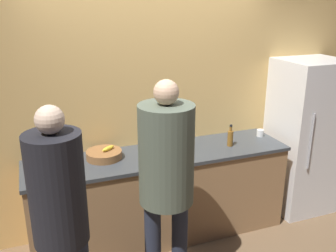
{
  "coord_description": "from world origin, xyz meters",
  "views": [
    {
      "loc": [
        -1.12,
        -2.81,
        2.35
      ],
      "look_at": [
        0.0,
        0.15,
        1.27
      ],
      "focal_mm": 40.0,
      "sensor_mm": 36.0,
      "label": 1
    }
  ],
  "objects_px": {
    "utensil_crock": "(45,155)",
    "bottle_clear": "(141,142)",
    "refrigerator": "(305,136)",
    "fruit_bowl": "(104,154)",
    "cup_white": "(260,133)",
    "person_center": "(166,170)",
    "bottle_amber": "(230,138)",
    "bottle_dark": "(27,154)",
    "person_left": "(59,211)"
  },
  "relations": [
    {
      "from": "utensil_crock",
      "to": "bottle_clear",
      "type": "relative_size",
      "value": 1.86
    },
    {
      "from": "refrigerator",
      "to": "fruit_bowl",
      "type": "distance_m",
      "value": 2.27
    },
    {
      "from": "bottle_clear",
      "to": "cup_white",
      "type": "bearing_deg",
      "value": -6.07
    },
    {
      "from": "cup_white",
      "to": "person_center",
      "type": "bearing_deg",
      "value": -148.8
    },
    {
      "from": "person_center",
      "to": "utensil_crock",
      "type": "xyz_separation_m",
      "value": [
        -0.82,
        0.96,
        -0.14
      ]
    },
    {
      "from": "bottle_amber",
      "to": "cup_white",
      "type": "height_order",
      "value": "bottle_amber"
    },
    {
      "from": "refrigerator",
      "to": "bottle_clear",
      "type": "bearing_deg",
      "value": 173.45
    },
    {
      "from": "person_center",
      "to": "bottle_dark",
      "type": "distance_m",
      "value": 1.41
    },
    {
      "from": "refrigerator",
      "to": "bottle_amber",
      "type": "height_order",
      "value": "refrigerator"
    },
    {
      "from": "cup_white",
      "to": "refrigerator",
      "type": "bearing_deg",
      "value": -7.68
    },
    {
      "from": "cup_white",
      "to": "bottle_dark",
      "type": "bearing_deg",
      "value": 176.29
    },
    {
      "from": "person_left",
      "to": "bottle_dark",
      "type": "relative_size",
      "value": 7.98
    },
    {
      "from": "person_center",
      "to": "bottle_amber",
      "type": "xyz_separation_m",
      "value": [
        0.97,
        0.73,
        -0.12
      ]
    },
    {
      "from": "person_left",
      "to": "bottle_clear",
      "type": "bearing_deg",
      "value": 52.92
    },
    {
      "from": "refrigerator",
      "to": "bottle_dark",
      "type": "xyz_separation_m",
      "value": [
        -2.94,
        0.23,
        0.14
      ]
    },
    {
      "from": "person_left",
      "to": "person_center",
      "type": "relative_size",
      "value": 0.97
    },
    {
      "from": "person_center",
      "to": "cup_white",
      "type": "distance_m",
      "value": 1.66
    },
    {
      "from": "person_center",
      "to": "bottle_dark",
      "type": "height_order",
      "value": "person_center"
    },
    {
      "from": "bottle_dark",
      "to": "bottle_clear",
      "type": "xyz_separation_m",
      "value": [
        1.07,
        -0.01,
        -0.03
      ]
    },
    {
      "from": "bottle_amber",
      "to": "cup_white",
      "type": "xyz_separation_m",
      "value": [
        0.45,
        0.13,
        -0.05
      ]
    },
    {
      "from": "person_left",
      "to": "person_center",
      "type": "height_order",
      "value": "person_center"
    },
    {
      "from": "refrigerator",
      "to": "person_center",
      "type": "relative_size",
      "value": 0.95
    },
    {
      "from": "refrigerator",
      "to": "fruit_bowl",
      "type": "relative_size",
      "value": 5.18
    },
    {
      "from": "utensil_crock",
      "to": "cup_white",
      "type": "relative_size",
      "value": 3.84
    },
    {
      "from": "cup_white",
      "to": "bottle_clear",
      "type": "bearing_deg",
      "value": 173.93
    },
    {
      "from": "fruit_bowl",
      "to": "utensil_crock",
      "type": "height_order",
      "value": "utensil_crock"
    },
    {
      "from": "utensil_crock",
      "to": "refrigerator",
      "type": "bearing_deg",
      "value": -3.68
    },
    {
      "from": "bottle_amber",
      "to": "bottle_dark",
      "type": "relative_size",
      "value": 1.02
    },
    {
      "from": "refrigerator",
      "to": "bottle_dark",
      "type": "distance_m",
      "value": 2.96
    },
    {
      "from": "cup_white",
      "to": "person_left",
      "type": "bearing_deg",
      "value": -154.78
    },
    {
      "from": "refrigerator",
      "to": "person_center",
      "type": "height_order",
      "value": "person_center"
    },
    {
      "from": "person_left",
      "to": "fruit_bowl",
      "type": "height_order",
      "value": "person_left"
    },
    {
      "from": "bottle_amber",
      "to": "bottle_dark",
      "type": "xyz_separation_m",
      "value": [
        -1.94,
        0.29,
        -0.0
      ]
    },
    {
      "from": "person_center",
      "to": "bottle_clear",
      "type": "relative_size",
      "value": 11.76
    },
    {
      "from": "utensil_crock",
      "to": "bottle_dark",
      "type": "xyz_separation_m",
      "value": [
        -0.15,
        0.05,
        0.02
      ]
    },
    {
      "from": "person_left",
      "to": "cup_white",
      "type": "distance_m",
      "value": 2.45
    },
    {
      "from": "bottle_dark",
      "to": "refrigerator",
      "type": "bearing_deg",
      "value": -4.46
    },
    {
      "from": "person_left",
      "to": "person_center",
      "type": "xyz_separation_m",
      "value": [
        0.8,
        0.19,
        0.07
      ]
    },
    {
      "from": "fruit_bowl",
      "to": "refrigerator",
      "type": "bearing_deg",
      "value": -2.17
    },
    {
      "from": "bottle_amber",
      "to": "utensil_crock",
      "type": "bearing_deg",
      "value": 172.5
    },
    {
      "from": "refrigerator",
      "to": "person_left",
      "type": "relative_size",
      "value": 0.98
    },
    {
      "from": "person_left",
      "to": "fruit_bowl",
      "type": "bearing_deg",
      "value": 64.75
    },
    {
      "from": "utensil_crock",
      "to": "bottle_amber",
      "type": "height_order",
      "value": "utensil_crock"
    },
    {
      "from": "fruit_bowl",
      "to": "bottle_dark",
      "type": "xyz_separation_m",
      "value": [
        -0.67,
        0.14,
        0.05
      ]
    },
    {
      "from": "fruit_bowl",
      "to": "cup_white",
      "type": "height_order",
      "value": "fruit_bowl"
    },
    {
      "from": "person_center",
      "to": "person_left",
      "type": "bearing_deg",
      "value": -166.91
    },
    {
      "from": "utensil_crock",
      "to": "bottle_clear",
      "type": "bearing_deg",
      "value": 2.19
    },
    {
      "from": "fruit_bowl",
      "to": "utensil_crock",
      "type": "distance_m",
      "value": 0.53
    },
    {
      "from": "fruit_bowl",
      "to": "cup_white",
      "type": "relative_size",
      "value": 4.47
    },
    {
      "from": "fruit_bowl",
      "to": "bottle_clear",
      "type": "bearing_deg",
      "value": 18.03
    }
  ]
}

